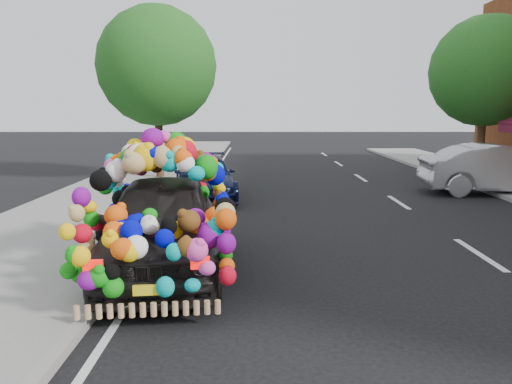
# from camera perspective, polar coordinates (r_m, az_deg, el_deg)

# --- Properties ---
(ground) EXTENTS (100.00, 100.00, 0.00)m
(ground) POSITION_cam_1_polar(r_m,az_deg,el_deg) (8.85, 2.16, -7.14)
(ground) COLOR black
(ground) RESTS_ON ground
(sidewalk) EXTENTS (4.00, 60.00, 0.12)m
(sidewalk) POSITION_cam_1_polar(r_m,az_deg,el_deg) (9.67, -24.39, -6.18)
(sidewalk) COLOR gray
(sidewalk) RESTS_ON ground
(kerb) EXTENTS (0.15, 60.00, 0.13)m
(kerb) POSITION_cam_1_polar(r_m,az_deg,el_deg) (9.05, -12.98, -6.58)
(kerb) COLOR gray
(kerb) RESTS_ON ground
(lane_markings) EXTENTS (6.00, 50.00, 0.01)m
(lane_markings) POSITION_cam_1_polar(r_m,az_deg,el_deg) (9.68, 24.13, -6.48)
(lane_markings) COLOR silver
(lane_markings) RESTS_ON ground
(tree_near_sidewalk) EXTENTS (4.20, 4.20, 6.13)m
(tree_near_sidewalk) POSITION_cam_1_polar(r_m,az_deg,el_deg) (18.37, -11.26, 13.90)
(tree_near_sidewalk) COLOR #332114
(tree_near_sidewalk) RESTS_ON ground
(tree_far_b) EXTENTS (4.00, 4.00, 5.90)m
(tree_far_b) POSITION_cam_1_polar(r_m,az_deg,el_deg) (20.32, 24.78, 12.41)
(tree_far_b) COLOR #332114
(tree_far_b) RESTS_ON ground
(plush_art_car) EXTENTS (2.58, 4.77, 2.14)m
(plush_art_car) POSITION_cam_1_polar(r_m,az_deg,el_deg) (7.90, -10.70, -1.12)
(plush_art_car) COLOR black
(plush_art_car) RESTS_ON ground
(navy_sedan) EXTENTS (2.21, 4.32, 1.20)m
(navy_sedan) POSITION_cam_1_polar(r_m,az_deg,el_deg) (14.35, -5.91, 1.65)
(navy_sedan) COLOR black
(navy_sedan) RESTS_ON ground
(silver_hatchback) EXTENTS (4.69, 1.98, 1.51)m
(silver_hatchback) POSITION_cam_1_polar(r_m,az_deg,el_deg) (16.63, 26.14, 2.33)
(silver_hatchback) COLOR #9D9FA5
(silver_hatchback) RESTS_ON ground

